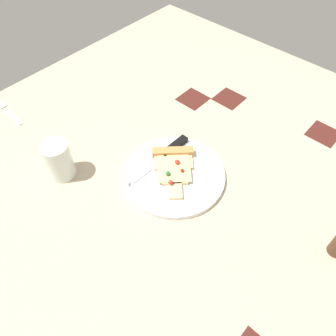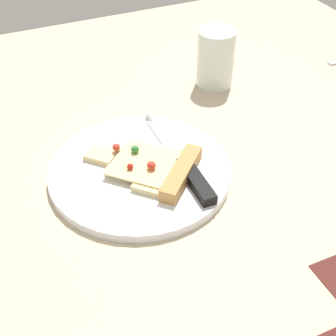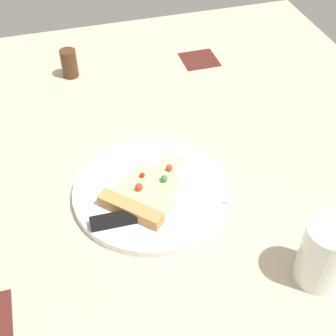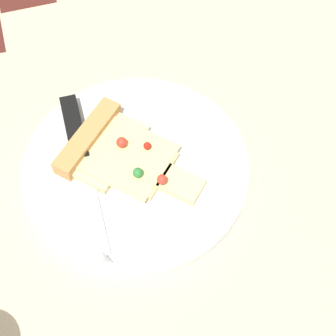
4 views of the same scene
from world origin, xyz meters
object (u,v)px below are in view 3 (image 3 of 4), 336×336
at_px(pizza_slice, 144,194).
at_px(drinking_glass, 324,254).
at_px(plate, 152,191).
at_px(pepper_shaker, 69,63).
at_px(knife, 146,214).

height_order(pizza_slice, drinking_glass, drinking_glass).
height_order(plate, pepper_shaker, pepper_shaker).
xyz_separation_m(knife, pepper_shaker, (-0.50, -0.06, 0.01)).
xyz_separation_m(pizza_slice, pepper_shaker, (-0.46, -0.07, 0.01)).
bearing_deg(plate, pepper_shaker, -168.50).
relative_size(pizza_slice, drinking_glass, 1.56).
bearing_deg(pizza_slice, knife, -53.91).
distance_m(plate, pizza_slice, 0.03).
height_order(plate, pizza_slice, pizza_slice).
bearing_deg(knife, pizza_slice, 171.95).
bearing_deg(drinking_glass, pepper_shaker, -156.80).
distance_m(plate, pepper_shaker, 0.45).
bearing_deg(plate, pizza_slice, -45.39).
xyz_separation_m(pizza_slice, knife, (0.05, -0.01, -0.00)).
height_order(pizza_slice, pepper_shaker, pepper_shaker).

